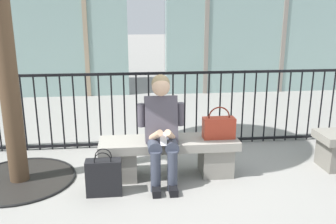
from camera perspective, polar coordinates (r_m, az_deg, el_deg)
The scene contains 6 objects.
ground_plane at distance 4.34m, azimuth 0.15°, elevation -9.95°, with size 60.00×60.00×0.00m, color gray.
stone_bench at distance 4.23m, azimuth 0.15°, elevation -6.63°, with size 1.60×0.44×0.45m.
seated_person_with_phone at distance 3.97m, azimuth -1.01°, elevation -2.29°, with size 0.52×0.66×1.21m.
handbag_on_bench at distance 4.21m, azimuth 8.03°, elevation -2.39°, with size 0.37×0.16×0.38m.
shopping_bag at distance 3.89m, azimuth -10.11°, elevation -10.08°, with size 0.37×0.15×0.50m.
plaza_railing at distance 5.11m, azimuth -1.13°, elevation 0.49°, with size 9.95×0.04×1.08m.
Camera 1 is at (-0.44, -3.90, 1.85)m, focal length 38.52 mm.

